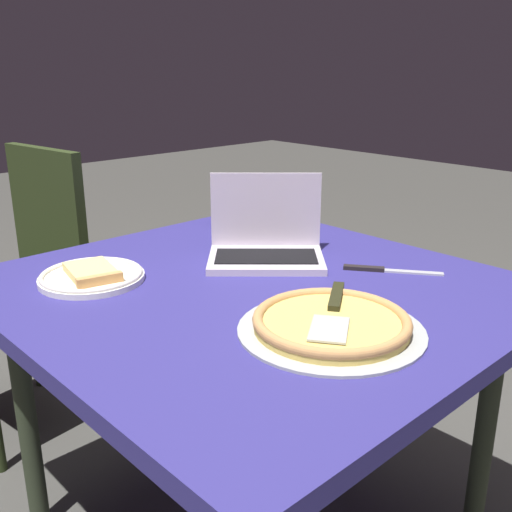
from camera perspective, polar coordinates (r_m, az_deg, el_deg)
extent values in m
cube|color=navy|center=(1.43, -0.27, -3.48)|extent=(1.15, 1.09, 0.04)
cylinder|color=#2C3524|center=(1.69, 21.13, -15.04)|extent=(0.05, 0.05, 0.69)
cylinder|color=#2C3524|center=(2.12, 0.33, -6.68)|extent=(0.05, 0.05, 0.69)
cylinder|color=#2C3524|center=(1.72, -21.11, -14.33)|extent=(0.05, 0.05, 0.69)
cube|color=silver|center=(1.56, 0.97, -0.38)|extent=(0.35, 0.36, 0.02)
cube|color=black|center=(1.56, 0.97, -0.02)|extent=(0.27, 0.28, 0.00)
cube|color=silver|center=(1.63, 0.94, 4.47)|extent=(0.21, 0.22, 0.20)
cube|color=#314F86|center=(1.63, 0.94, 4.45)|extent=(0.19, 0.20, 0.18)
cylinder|color=white|center=(1.49, -15.45, -2.05)|extent=(0.25, 0.25, 0.01)
torus|color=white|center=(1.49, -15.49, -1.69)|extent=(0.24, 0.24, 0.01)
cube|color=#DFC576|center=(1.49, -15.51, -1.44)|extent=(0.17, 0.13, 0.02)
cube|color=tan|center=(1.42, -14.73, -2.28)|extent=(0.04, 0.11, 0.03)
cylinder|color=#A5AAA8|center=(1.19, 7.20, -7.07)|extent=(0.37, 0.37, 0.01)
cylinder|color=#D9B959|center=(1.18, 7.22, -6.51)|extent=(0.31, 0.31, 0.02)
torus|color=tan|center=(1.18, 7.24, -6.09)|extent=(0.31, 0.31, 0.02)
cube|color=#ACAFAA|center=(1.13, 7.02, -6.95)|extent=(0.12, 0.13, 0.00)
cube|color=black|center=(1.28, 7.70, -3.81)|extent=(0.10, 0.13, 0.01)
cube|color=#B0B0B5|center=(1.54, 14.10, -1.48)|extent=(0.16, 0.12, 0.00)
cube|color=black|center=(1.54, 10.29, -1.16)|extent=(0.10, 0.08, 0.01)
cylinder|color=black|center=(1.91, -3.06, 3.99)|extent=(0.07, 0.07, 0.08)
cylinder|color=#40250A|center=(1.91, -3.07, 4.61)|extent=(0.06, 0.06, 0.00)
cube|color=#263117|center=(2.16, -22.77, -4.04)|extent=(0.47, 0.47, 0.04)
cube|color=#263117|center=(2.17, -19.29, 3.60)|extent=(0.39, 0.09, 0.47)
cylinder|color=#263117|center=(2.49, -20.45, -6.98)|extent=(0.03, 0.03, 0.45)
cylinder|color=#263117|center=(2.20, -15.32, -9.82)|extent=(0.03, 0.03, 0.45)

